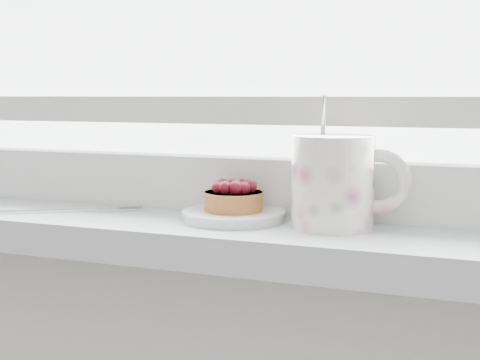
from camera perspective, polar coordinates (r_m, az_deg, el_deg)
The scene contains 4 objects.
saucer at distance 0.80m, azimuth -0.55°, elevation -3.05°, with size 0.12×0.12×0.01m, color silver.
raspberry_tart at distance 0.80m, azimuth -0.54°, elevation -1.41°, with size 0.07×0.07×0.04m.
floral_mug at distance 0.76m, azimuth 8.19°, elevation 0.01°, with size 0.14×0.11×0.15m.
fork at distance 0.89m, azimuth -14.26°, elevation -2.53°, with size 0.16×0.11×0.00m.
Camera 1 is at (0.26, 1.17, 1.09)m, focal length 50.00 mm.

